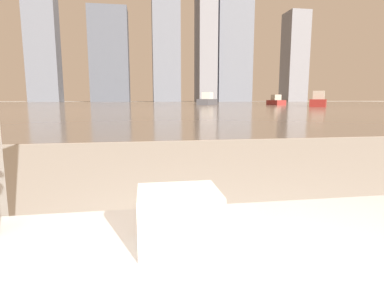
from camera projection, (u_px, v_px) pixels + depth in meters
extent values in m
cube|color=white|center=(179.00, 238.00, 0.85)|extent=(0.22, 0.18, 0.04)
cube|color=white|center=(179.00, 224.00, 0.84)|extent=(0.22, 0.18, 0.04)
cube|color=white|center=(179.00, 211.00, 0.84)|extent=(0.22, 0.18, 0.04)
cube|color=white|center=(178.00, 197.00, 0.83)|extent=(0.22, 0.18, 0.04)
cube|color=gray|center=(146.00, 104.00, 60.76)|extent=(180.00, 110.00, 0.01)
cube|color=maroon|center=(318.00, 103.00, 39.71)|extent=(4.64, 5.60, 0.96)
cube|color=#B2A893|center=(319.00, 95.00, 39.56)|extent=(2.29, 2.47, 1.10)
cube|color=#4C4C51|center=(207.00, 102.00, 51.88)|extent=(4.57, 5.98, 1.01)
cube|color=silver|center=(208.00, 96.00, 51.72)|extent=(2.32, 2.59, 1.15)
cube|color=maroon|center=(276.00, 103.00, 51.49)|extent=(1.68, 4.68, 0.82)
cube|color=#B2A893|center=(276.00, 97.00, 51.36)|extent=(1.19, 1.77, 0.93)
cube|color=#4C515B|center=(110.00, 56.00, 111.01)|extent=(13.86, 9.51, 33.84)
cube|color=slate|center=(166.00, 27.00, 112.60)|extent=(10.31, 8.71, 55.97)
cube|color=slate|center=(206.00, 42.00, 115.70)|extent=(6.87, 12.35, 46.10)
cube|color=slate|center=(234.00, 22.00, 116.25)|extent=(13.45, 9.54, 61.54)
cube|color=slate|center=(295.00, 58.00, 122.21)|extent=(8.30, 9.26, 35.49)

